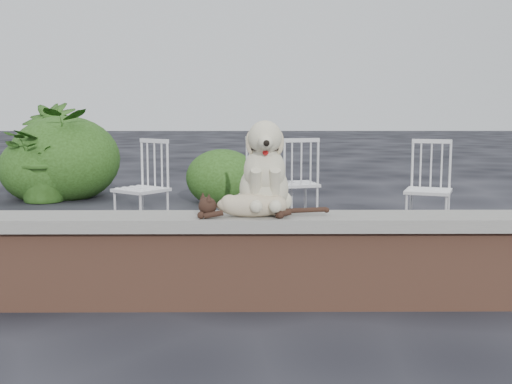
{
  "coord_description": "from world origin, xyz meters",
  "views": [
    {
      "loc": [
        -0.22,
        -3.96,
        1.25
      ],
      "look_at": [
        -0.18,
        0.2,
        0.7
      ],
      "focal_mm": 44.97,
      "sensor_mm": 36.0,
      "label": 1
    }
  ],
  "objects_px": {
    "chair_c": "(295,182)",
    "chair_e": "(269,181)",
    "dog": "(264,166)",
    "chair_d": "(428,189)",
    "potted_plant_a": "(46,155)",
    "potted_plant_b": "(50,149)",
    "cat": "(251,204)",
    "chair_b": "(141,188)"
  },
  "relations": [
    {
      "from": "chair_c",
      "to": "chair_e",
      "type": "xyz_separation_m",
      "value": [
        -0.27,
        0.14,
        0.0
      ]
    },
    {
      "from": "dog",
      "to": "chair_c",
      "type": "relative_size",
      "value": 0.64
    },
    {
      "from": "chair_c",
      "to": "chair_d",
      "type": "relative_size",
      "value": 1.0
    },
    {
      "from": "dog",
      "to": "chair_e",
      "type": "relative_size",
      "value": 0.64
    },
    {
      "from": "dog",
      "to": "chair_e",
      "type": "bearing_deg",
      "value": 85.95
    },
    {
      "from": "chair_c",
      "to": "potted_plant_a",
      "type": "xyz_separation_m",
      "value": [
        -3.18,
        1.85,
        0.15
      ]
    },
    {
      "from": "chair_c",
      "to": "chair_e",
      "type": "height_order",
      "value": "same"
    },
    {
      "from": "chair_d",
      "to": "potted_plant_a",
      "type": "distance_m",
      "value": 5.04
    },
    {
      "from": "potted_plant_a",
      "to": "potted_plant_b",
      "type": "relative_size",
      "value": 0.95
    },
    {
      "from": "cat",
      "to": "chair_c",
      "type": "xyz_separation_m",
      "value": [
        0.46,
        2.76,
        -0.19
      ]
    },
    {
      "from": "potted_plant_b",
      "to": "chair_b",
      "type": "bearing_deg",
      "value": -58.31
    },
    {
      "from": "potted_plant_b",
      "to": "potted_plant_a",
      "type": "bearing_deg",
      "value": -77.69
    },
    {
      "from": "cat",
      "to": "potted_plant_a",
      "type": "xyz_separation_m",
      "value": [
        -2.72,
        4.6,
        -0.04
      ]
    },
    {
      "from": "chair_c",
      "to": "chair_d",
      "type": "distance_m",
      "value": 1.37
    },
    {
      "from": "chair_d",
      "to": "potted_plant_b",
      "type": "xyz_separation_m",
      "value": [
        -4.55,
        2.99,
        0.19
      ]
    },
    {
      "from": "cat",
      "to": "potted_plant_a",
      "type": "relative_size",
      "value": 0.77
    },
    {
      "from": "chair_d",
      "to": "chair_b",
      "type": "bearing_deg",
      "value": -161.66
    },
    {
      "from": "chair_c",
      "to": "chair_d",
      "type": "height_order",
      "value": "same"
    },
    {
      "from": "dog",
      "to": "chair_e",
      "type": "distance_m",
      "value": 2.77
    },
    {
      "from": "cat",
      "to": "potted_plant_b",
      "type": "bearing_deg",
      "value": 117.14
    },
    {
      "from": "potted_plant_a",
      "to": "cat",
      "type": "bearing_deg",
      "value": -59.39
    },
    {
      "from": "dog",
      "to": "chair_d",
      "type": "distance_m",
      "value": 2.64
    },
    {
      "from": "chair_d",
      "to": "potted_plant_b",
      "type": "height_order",
      "value": "potted_plant_b"
    },
    {
      "from": "chair_b",
      "to": "chair_e",
      "type": "bearing_deg",
      "value": 61.87
    },
    {
      "from": "dog",
      "to": "chair_c",
      "type": "distance_m",
      "value": 2.66
    },
    {
      "from": "chair_c",
      "to": "chair_e",
      "type": "relative_size",
      "value": 1.0
    },
    {
      "from": "chair_c",
      "to": "potted_plant_b",
      "type": "bearing_deg",
      "value": -50.87
    },
    {
      "from": "dog",
      "to": "chair_b",
      "type": "relative_size",
      "value": 0.64
    },
    {
      "from": "chair_c",
      "to": "chair_d",
      "type": "bearing_deg",
      "value": 140.81
    },
    {
      "from": "cat",
      "to": "chair_e",
      "type": "relative_size",
      "value": 1.02
    },
    {
      "from": "cat",
      "to": "potted_plant_b",
      "type": "height_order",
      "value": "potted_plant_b"
    },
    {
      "from": "potted_plant_a",
      "to": "chair_e",
      "type": "bearing_deg",
      "value": -30.43
    },
    {
      "from": "dog",
      "to": "chair_e",
      "type": "height_order",
      "value": "dog"
    },
    {
      "from": "potted_plant_b",
      "to": "chair_d",
      "type": "bearing_deg",
      "value": -33.29
    },
    {
      "from": "dog",
      "to": "potted_plant_a",
      "type": "height_order",
      "value": "potted_plant_a"
    },
    {
      "from": "dog",
      "to": "cat",
      "type": "xyz_separation_m",
      "value": [
        -0.08,
        -0.15,
        -0.22
      ]
    },
    {
      "from": "cat",
      "to": "potted_plant_b",
      "type": "relative_size",
      "value": 0.73
    },
    {
      "from": "cat",
      "to": "chair_c",
      "type": "bearing_deg",
      "value": 78.86
    },
    {
      "from": "dog",
      "to": "chair_d",
      "type": "height_order",
      "value": "dog"
    },
    {
      "from": "chair_b",
      "to": "potted_plant_b",
      "type": "bearing_deg",
      "value": 158.87
    },
    {
      "from": "chair_c",
      "to": "cat",
      "type": "bearing_deg",
      "value": 65.87
    },
    {
      "from": "dog",
      "to": "chair_c",
      "type": "height_order",
      "value": "dog"
    }
  ]
}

